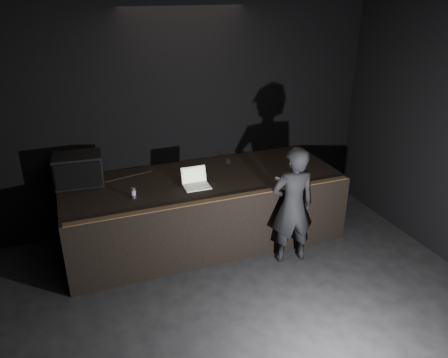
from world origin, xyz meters
TOP-DOWN VIEW (x-y plane):
  - room_walls at (0.00, 0.00)m, footprint 6.10×7.10m
  - stage_riser at (0.00, 2.73)m, footprint 4.00×1.50m
  - riser_lip at (0.00, 2.02)m, footprint 3.92×0.10m
  - stage_monitor at (-1.67, 3.17)m, footprint 0.68×0.52m
  - cable at (-1.12, 3.13)m, footprint 0.95×0.25m
  - laptop at (-0.17, 2.54)m, footprint 0.36×0.32m
  - beer_can at (-1.05, 2.45)m, footprint 0.06×0.06m
  - plastic_cup at (0.53, 3.08)m, footprint 0.07×0.07m
  - wii_remote at (1.01, 2.26)m, footprint 0.10×0.17m
  - person at (0.96, 1.78)m, footprint 0.66×0.47m

SIDE VIEW (x-z plane):
  - stage_riser at x=0.00m, z-range 0.00..1.00m
  - person at x=0.96m, z-range 0.00..1.68m
  - riser_lip at x=0.00m, z-range 1.00..1.01m
  - cable at x=-1.12m, z-range 1.00..1.02m
  - wii_remote at x=1.01m, z-range 1.00..1.03m
  - plastic_cup at x=0.53m, z-range 1.00..1.09m
  - laptop at x=-0.17m, z-range 0.94..1.19m
  - beer_can at x=-1.05m, z-range 1.00..1.15m
  - stage_monitor at x=-1.67m, z-range 1.00..1.43m
  - room_walls at x=0.00m, z-range 0.26..3.78m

